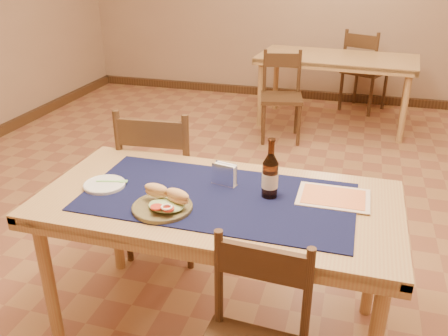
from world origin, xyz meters
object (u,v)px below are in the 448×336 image
(back_table, at_px, (337,64))
(napkin_holder, at_px, (224,175))
(chair_main_far, at_px, (164,179))
(sandwich_plate, at_px, (164,204))
(main_table, at_px, (218,213))
(beer_bottle, at_px, (270,176))

(back_table, bearing_deg, napkin_holder, -95.44)
(chair_main_far, height_order, sandwich_plate, chair_main_far)
(main_table, distance_m, sandwich_plate, 0.28)
(main_table, relative_size, beer_bottle, 5.86)
(napkin_holder, bearing_deg, main_table, -88.34)
(sandwich_plate, relative_size, beer_bottle, 0.95)
(napkin_holder, bearing_deg, chair_main_far, 138.96)
(sandwich_plate, distance_m, napkin_holder, 0.35)
(back_table, bearing_deg, chair_main_far, -106.38)
(sandwich_plate, height_order, beer_bottle, beer_bottle)
(chair_main_far, relative_size, napkin_holder, 7.72)
(main_table, bearing_deg, napkin_holder, 91.66)
(beer_bottle, bearing_deg, sandwich_plate, -149.26)
(napkin_holder, bearing_deg, beer_bottle, -13.71)
(back_table, xyz_separation_m, beer_bottle, (-0.08, -3.26, 0.19))
(sandwich_plate, bearing_deg, back_table, 82.11)
(chair_main_far, relative_size, beer_bottle, 3.57)
(sandwich_plate, bearing_deg, beer_bottle, 30.74)
(back_table, distance_m, chair_main_far, 2.89)
(main_table, bearing_deg, back_table, 84.82)
(sandwich_plate, bearing_deg, chair_main_far, 113.99)
(main_table, bearing_deg, sandwich_plate, -136.41)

